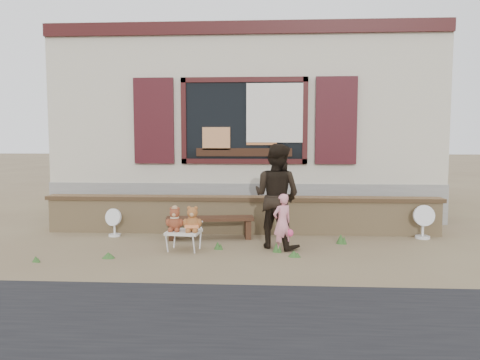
# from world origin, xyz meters

# --- Properties ---
(ground) EXTENTS (80.00, 80.00, 0.00)m
(ground) POSITION_xyz_m (0.00, 0.00, 0.00)
(ground) COLOR brown
(ground) RESTS_ON ground
(shopfront) EXTENTS (8.04, 5.13, 4.00)m
(shopfront) POSITION_xyz_m (0.00, 4.49, 2.00)
(shopfront) COLOR #A19982
(shopfront) RESTS_ON ground
(brick_wall) EXTENTS (7.10, 0.36, 0.67)m
(brick_wall) POSITION_xyz_m (0.00, 1.00, 0.34)
(brick_wall) COLOR tan
(brick_wall) RESTS_ON ground
(bench) EXTENTS (1.50, 0.51, 0.38)m
(bench) POSITION_xyz_m (-0.50, 0.48, 0.28)
(bench) COLOR #361F13
(bench) RESTS_ON ground
(folding_chair) EXTENTS (0.54, 0.49, 0.30)m
(folding_chair) POSITION_xyz_m (-0.80, -0.36, 0.28)
(folding_chair) COLOR silver
(folding_chair) RESTS_ON ground
(teddy_bear_left) EXTENTS (0.30, 0.27, 0.37)m
(teddy_bear_left) POSITION_xyz_m (-0.94, -0.34, 0.49)
(teddy_bear_left) COLOR brown
(teddy_bear_left) RESTS_ON folding_chair
(teddy_bear_right) EXTENTS (0.31, 0.28, 0.39)m
(teddy_bear_right) POSITION_xyz_m (-0.67, -0.37, 0.50)
(teddy_bear_right) COLOR brown
(teddy_bear_right) RESTS_ON folding_chair
(child) EXTENTS (0.39, 0.36, 0.88)m
(child) POSITION_xyz_m (0.69, -0.34, 0.44)
(child) COLOR pink
(child) RESTS_ON ground
(adult) EXTENTS (1.00, 0.93, 1.63)m
(adult) POSITION_xyz_m (0.61, -0.07, 0.81)
(adult) COLOR black
(adult) RESTS_ON ground
(fan_left) EXTENTS (0.32, 0.21, 0.49)m
(fan_left) POSITION_xyz_m (-2.20, 0.59, 0.25)
(fan_left) COLOR white
(fan_left) RESTS_ON ground
(fan_right) EXTENTS (0.36, 0.25, 0.58)m
(fan_right) POSITION_xyz_m (3.13, 0.72, 0.29)
(fan_right) COLOR silver
(fan_right) RESTS_ON ground
(grass_tufts) EXTENTS (4.54, 1.50, 0.16)m
(grass_tufts) POSITION_xyz_m (0.11, -0.39, 0.06)
(grass_tufts) COLOR #305A24
(grass_tufts) RESTS_ON ground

